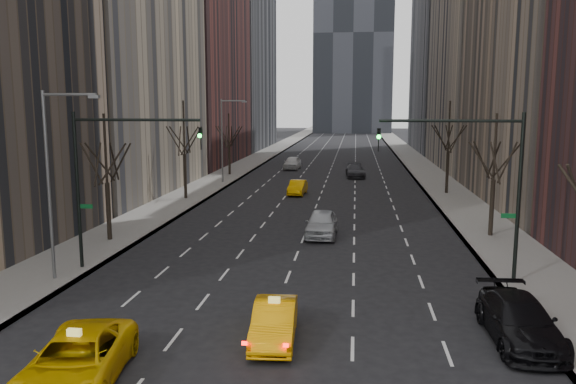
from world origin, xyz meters
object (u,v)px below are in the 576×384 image
(silver_sedan_ahead, at_px, (322,223))
(parked_suv_black, at_px, (519,320))
(taxi_sedan, at_px, (274,322))
(taxi_suv, at_px, (76,361))

(silver_sedan_ahead, xyz_separation_m, parked_suv_black, (8.09, -15.78, -0.05))
(taxi_sedan, bearing_deg, parked_suv_black, 2.86)
(taxi_sedan, height_order, parked_suv_black, parked_suv_black)
(taxi_sedan, distance_m, parked_suv_black, 8.83)
(taxi_suv, height_order, silver_sedan_ahead, silver_sedan_ahead)
(taxi_sedan, bearing_deg, taxi_suv, -147.41)
(taxi_sedan, height_order, silver_sedan_ahead, silver_sedan_ahead)
(parked_suv_black, bearing_deg, taxi_sedan, -175.35)
(taxi_suv, height_order, taxi_sedan, taxi_suv)
(silver_sedan_ahead, height_order, parked_suv_black, silver_sedan_ahead)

